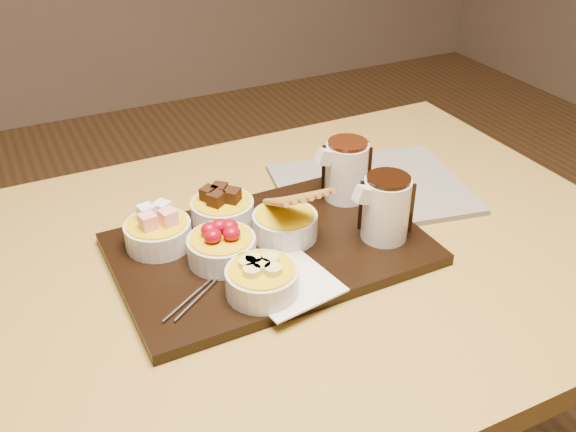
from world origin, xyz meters
name	(u,v)px	position (x,y,z in m)	size (l,w,h in m)	color
dining_table	(265,307)	(0.00, 0.00, 0.65)	(1.20, 0.80, 0.75)	#A6893D
serving_board	(270,249)	(0.01, 0.00, 0.76)	(0.46, 0.30, 0.02)	black
napkin	(289,283)	(-0.01, -0.10, 0.77)	(0.12, 0.12, 0.00)	white
bowl_marshmallows	(158,234)	(-0.14, 0.08, 0.79)	(0.10, 0.10, 0.04)	beige
bowl_cake	(223,212)	(-0.03, 0.09, 0.79)	(0.10, 0.10, 0.04)	beige
bowl_strawberries	(222,249)	(-0.07, 0.00, 0.79)	(0.10, 0.10, 0.04)	beige
bowl_biscotti	(285,226)	(0.04, 0.01, 0.79)	(0.10, 0.10, 0.04)	beige
bowl_bananas	(262,282)	(-0.05, -0.10, 0.79)	(0.10, 0.10, 0.04)	beige
pitcher_dark_chocolate	(386,209)	(0.18, -0.05, 0.82)	(0.07, 0.07, 0.10)	silver
pitcher_milk_chocolate	(346,171)	(0.19, 0.08, 0.82)	(0.07, 0.07, 0.10)	silver
fondue_skewers	(222,269)	(-0.08, -0.03, 0.77)	(0.26, 0.03, 0.01)	silver
newspaper	(371,189)	(0.25, 0.10, 0.76)	(0.32, 0.26, 0.01)	beige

